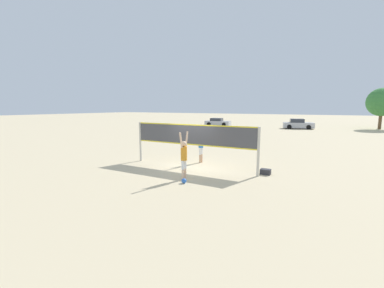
{
  "coord_description": "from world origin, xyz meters",
  "views": [
    {
      "loc": [
        6.54,
        -11.67,
        3.23
      ],
      "look_at": [
        0.0,
        0.0,
        1.27
      ],
      "focal_mm": 24.0,
      "sensor_mm": 36.0,
      "label": 1
    }
  ],
  "objects": [
    {
      "name": "player_spiker",
      "position": [
        0.79,
        -2.13,
        1.13
      ],
      "size": [
        0.28,
        0.71,
        2.14
      ],
      "rotation": [
        0.0,
        0.0,
        1.57
      ],
      "color": "beige",
      "rests_on": "ground_plane"
    },
    {
      "name": "tree_left_cluster",
      "position": [
        12.05,
        33.54,
        3.84
      ],
      "size": [
        3.98,
        3.98,
        5.85
      ],
      "color": "brown",
      "rests_on": "ground_plane"
    },
    {
      "name": "gear_bag",
      "position": [
        3.76,
        0.51,
        0.13
      ],
      "size": [
        0.48,
        0.33,
        0.26
      ],
      "color": "#2D2D33",
      "rests_on": "ground_plane"
    },
    {
      "name": "parked_car_mid",
      "position": [
        1.72,
        28.69,
        0.65
      ],
      "size": [
        4.49,
        2.76,
        1.44
      ],
      "rotation": [
        0.0,
        0.0,
        0.24
      ],
      "color": "#B7B7BC",
      "rests_on": "ground_plane"
    },
    {
      "name": "volleyball",
      "position": [
        1.09,
        -2.65,
        0.11
      ],
      "size": [
        0.22,
        0.22,
        0.22
      ],
      "color": "blue",
      "rests_on": "ground_plane"
    },
    {
      "name": "player_blocker",
      "position": [
        -0.16,
        1.33,
        1.14
      ],
      "size": [
        0.28,
        0.71,
        2.16
      ],
      "rotation": [
        0.0,
        0.0,
        -1.57
      ],
      "color": "tan",
      "rests_on": "ground_plane"
    },
    {
      "name": "volleyball_net",
      "position": [
        0.0,
        0.0,
        1.58
      ],
      "size": [
        7.17,
        0.13,
        2.31
      ],
      "color": "beige",
      "rests_on": "ground_plane"
    },
    {
      "name": "ground_plane",
      "position": [
        0.0,
        0.0,
        0.0
      ],
      "size": [
        200.0,
        200.0,
        0.0
      ],
      "primitive_type": "plane",
      "color": "beige"
    },
    {
      "name": "parked_car_near",
      "position": [
        -10.78,
        27.99,
        0.59
      ],
      "size": [
        4.33,
        2.25,
        1.31
      ],
      "rotation": [
        0.0,
        0.0,
        0.12
      ],
      "color": "#B7B7BC",
      "rests_on": "ground_plane"
    }
  ]
}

